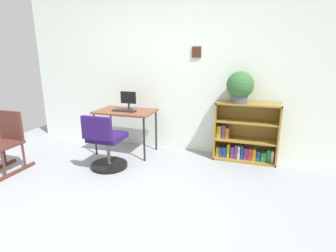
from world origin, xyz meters
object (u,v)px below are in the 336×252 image
(monitor, at_px, (128,100))
(keyboard, at_px, (124,111))
(desk, at_px, (126,114))
(bookshelf_low, at_px, (244,135))
(office_chair, at_px, (106,146))
(rocking_chair, at_px, (6,141))
(potted_plant_on_shelf, at_px, (240,86))

(monitor, height_order, keyboard, monitor)
(desk, relative_size, bookshelf_low, 1.00)
(office_chair, distance_m, rocking_chair, 1.36)
(desk, bearing_deg, rocking_chair, -137.63)
(desk, xyz_separation_m, keyboard, (0.01, -0.07, 0.07))
(office_chair, bearing_deg, rocking_chair, -160.04)
(keyboard, relative_size, potted_plant_on_shelf, 0.84)
(desk, height_order, office_chair, office_chair)
(keyboard, xyz_separation_m, potted_plant_on_shelf, (1.72, 0.30, 0.41))
(monitor, bearing_deg, desk, -110.59)
(keyboard, relative_size, bookshelf_low, 0.41)
(keyboard, height_order, potted_plant_on_shelf, potted_plant_on_shelf)
(desk, bearing_deg, bookshelf_low, 8.92)
(desk, distance_m, keyboard, 0.10)
(bookshelf_low, bearing_deg, keyboard, -169.01)
(office_chair, xyz_separation_m, bookshelf_low, (1.82, 0.97, 0.04))
(keyboard, relative_size, rocking_chair, 0.46)
(rocking_chair, bearing_deg, bookshelf_low, 24.83)
(office_chair, relative_size, potted_plant_on_shelf, 1.77)
(monitor, relative_size, keyboard, 0.77)
(monitor, relative_size, bookshelf_low, 0.32)
(desk, relative_size, keyboard, 2.42)
(rocking_chair, bearing_deg, monitor, 43.46)
(desk, bearing_deg, monitor, 69.41)
(monitor, distance_m, bookshelf_low, 1.89)
(rocking_chair, bearing_deg, office_chair, 19.96)
(monitor, bearing_deg, keyboard, -96.07)
(keyboard, relative_size, office_chair, 0.48)
(keyboard, xyz_separation_m, bookshelf_low, (1.83, 0.36, -0.33))
(office_chair, distance_m, bookshelf_low, 2.06)
(monitor, relative_size, rocking_chair, 0.36)
(desk, relative_size, potted_plant_on_shelf, 2.04)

